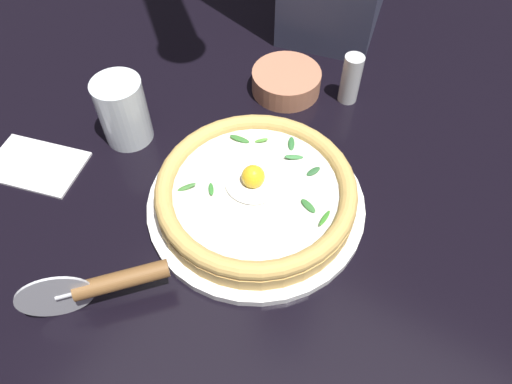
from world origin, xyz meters
TOP-DOWN VIEW (x-y plane):
  - ground_plane at (0.00, 0.00)m, footprint 2.40×2.40m
  - pizza_plate at (0.02, -0.02)m, footprint 0.30×0.30m
  - pizza at (0.02, -0.02)m, footprint 0.27×0.27m
  - side_bowl at (0.10, -0.26)m, footprint 0.12×0.12m
  - pizza_cutter at (0.10, 0.19)m, footprint 0.13×0.14m
  - drinking_glass at (0.26, -0.04)m, footprint 0.07×0.07m
  - folded_napkin at (0.34, 0.08)m, footprint 0.16×0.12m
  - pepper_shaker at (0.00, -0.29)m, footprint 0.03×0.03m

SIDE VIEW (x-z plane):
  - ground_plane at x=0.00m, z-range -0.03..0.00m
  - folded_napkin at x=0.34m, z-range 0.00..0.01m
  - pizza_plate at x=0.02m, z-range 0.00..0.01m
  - side_bowl at x=0.10m, z-range 0.00..0.04m
  - pizza at x=0.02m, z-range 0.00..0.06m
  - pepper_shaker at x=0.00m, z-range 0.00..0.08m
  - pizza_cutter at x=0.10m, z-range 0.00..0.09m
  - drinking_glass at x=0.26m, z-range -0.01..0.10m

